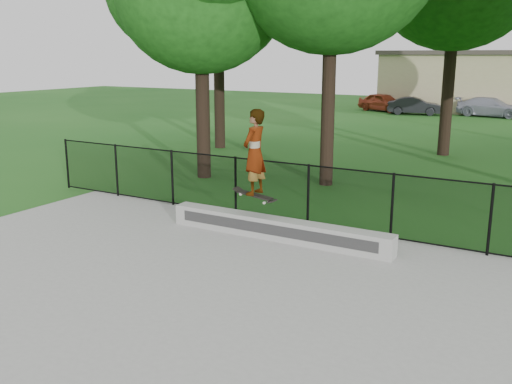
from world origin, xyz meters
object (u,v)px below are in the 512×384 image
car_a (383,102)px  car_c (491,107)px  car_b (415,106)px  skater_airborne (255,153)px  grind_ledge (277,229)px

car_a → car_c: 7.35m
car_a → car_c: bearing=-67.7°
car_a → car_b: car_a is taller
car_a → car_c: size_ratio=0.95×
car_b → skater_airborne: bearing=174.2°
car_a → skater_airborne: skater_airborne is taller
car_c → skater_airborne: skater_airborne is taller
grind_ledge → car_b: size_ratio=1.61×
car_a → skater_airborne: (6.71, -30.12, 1.28)m
car_a → skater_airborne: 30.88m
grind_ledge → skater_airborne: (-0.53, -0.07, 1.64)m
car_c → skater_airborne: 30.08m
car_b → car_a: bearing=50.7°
car_c → grind_ledge: bearing=-172.4°
grind_ledge → car_c: car_c is taller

